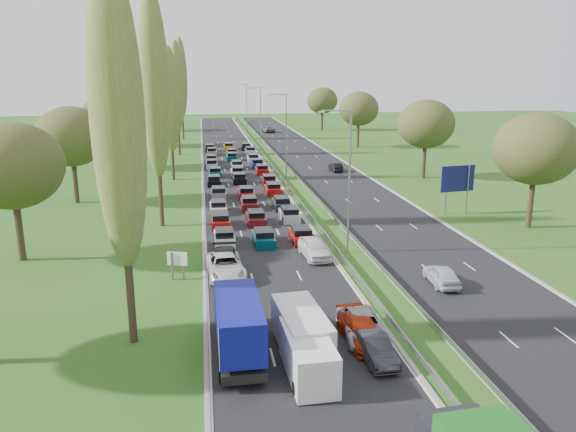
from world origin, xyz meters
TOP-DOWN VIEW (x-y plane):
  - ground at (4.50, 80.00)m, footprint 260.00×260.00m
  - near_carriageway at (-2.25, 82.50)m, footprint 10.50×215.00m
  - far_carriageway at (11.25, 82.50)m, footprint 10.50×215.00m
  - central_reservation at (4.50, 82.50)m, footprint 2.36×215.00m
  - lamp_columns at (4.50, 78.00)m, footprint 0.18×140.18m
  - poplar_row at (-11.50, 68.17)m, footprint 2.80×127.80m
  - woodland_left at (-22.00, 62.63)m, footprint 8.00×166.00m
  - woodland_right at (24.00, 66.67)m, footprint 8.00×153.00m
  - traffic_queue_fill at (-2.27, 77.53)m, footprint 9.14×67.75m
  - near_car_2 at (-5.93, 38.70)m, footprint 3.06×5.90m
  - near_car_3 at (-5.89, 39.80)m, footprint 2.30×5.42m
  - near_car_7 at (-2.08, 27.67)m, footprint 2.37×5.04m
  - near_car_9 at (1.29, 24.93)m, footprint 1.63×4.12m
  - near_car_10 at (1.38, 27.57)m, footprint 2.60×5.18m
  - near_car_11 at (1.16, 27.02)m, footprint 2.20×4.84m
  - near_car_12 at (1.44, 42.02)m, footprint 2.29×4.87m
  - far_car_0 at (9.25, 34.75)m, footprint 1.90×4.25m
  - far_car_1 at (12.80, 82.23)m, footprint 1.54×4.00m
  - far_car_2 at (9.43, 141.98)m, footprint 3.04×5.80m
  - blue_lorry at (-5.77, 26.76)m, footprint 2.26×8.12m
  - white_van_front at (-2.35, 26.82)m, footprint 2.22×5.66m
  - white_van_rear at (-2.49, 24.15)m, footprint 2.06×5.26m
  - info_sign at (-9.40, 38.59)m, footprint 1.46×0.54m
  - direction_sign at (19.40, 54.39)m, footprint 3.97×0.72m

SIDE VIEW (x-z plane):
  - ground at x=4.50m, z-range 0.00..0.00m
  - near_carriageway at x=-2.25m, z-range -0.02..0.02m
  - far_carriageway at x=11.25m, z-range -0.02..0.02m
  - traffic_queue_fill at x=-2.27m, z-range 0.04..0.84m
  - central_reservation at x=4.50m, z-range 0.39..0.71m
  - far_car_1 at x=12.80m, z-range 0.02..1.32m
  - near_car_9 at x=1.29m, z-range 0.02..1.35m
  - near_car_11 at x=1.16m, z-range 0.02..1.39m
  - near_car_10 at x=1.38m, z-range 0.02..1.43m
  - far_car_0 at x=9.25m, z-range 0.02..1.44m
  - near_car_7 at x=-2.08m, z-range 0.02..1.44m
  - far_car_2 at x=9.43m, z-range 0.02..1.58m
  - near_car_3 at x=-5.89m, z-range 0.02..1.58m
  - near_car_2 at x=-5.93m, z-range 0.02..1.61m
  - near_car_12 at x=1.44m, z-range 0.02..1.63m
  - white_van_rear at x=-2.49m, z-range 0.03..2.14m
  - white_van_front at x=-2.35m, z-range 0.03..2.30m
  - info_sign at x=-9.40m, z-range 0.32..2.42m
  - blue_lorry at x=-5.77m, z-range 0.09..3.52m
  - direction_sign at x=19.40m, z-range 0.97..6.17m
  - lamp_columns at x=4.50m, z-range 0.00..12.00m
  - woodland_right at x=24.00m, z-range 2.13..13.23m
  - woodland_left at x=-22.00m, z-range 2.13..13.23m
  - poplar_row at x=-11.50m, z-range 1.17..23.61m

